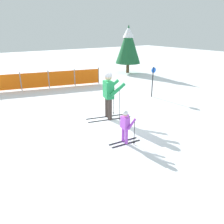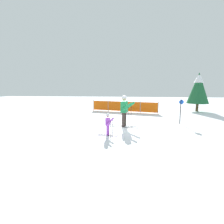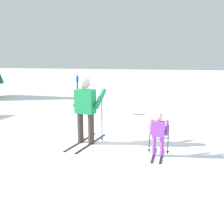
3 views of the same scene
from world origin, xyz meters
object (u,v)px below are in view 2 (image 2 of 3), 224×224
Objects in this scene: skier_adult at (125,108)px; conifer_far at (198,87)px; skier_child at (108,123)px; trail_marker at (181,109)px; safety_fence at (124,106)px.

conifer_far is (6.53, 7.18, 1.14)m from skier_adult.
skier_child is 0.70× the size of trail_marker.
conifer_far reaches higher than safety_fence.
skier_child reaches higher than safety_fence.
skier_child is 11.75m from conifer_far.
conifer_far is at bearing 62.72° from trail_marker.
skier_adult is 1.72× the size of skier_child.
conifer_far is at bearing 62.03° from skier_adult.
skier_child is at bearing -142.88° from trail_marker.
skier_adult is at bearing -132.31° from conifer_far.
skier_child is (-0.70, -1.95, -0.48)m from skier_adult.
conifer_far is (6.88, 1.21, 1.72)m from safety_fence.
skier_adult is 2.12m from skier_child.
skier_child is at bearing -92.57° from safety_fence.
skier_adult is 0.51× the size of conifer_far.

